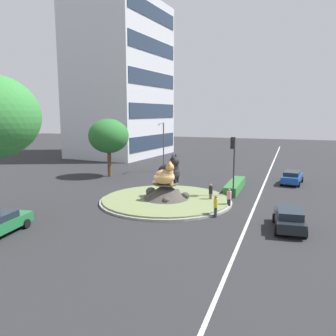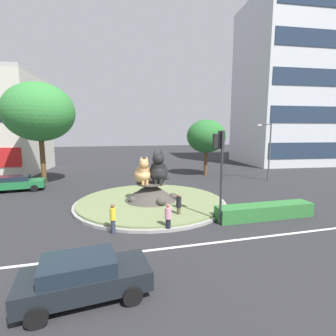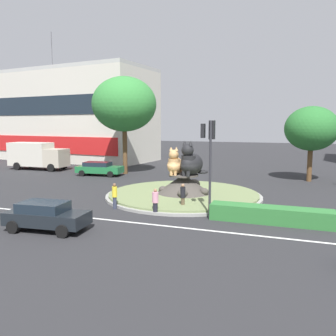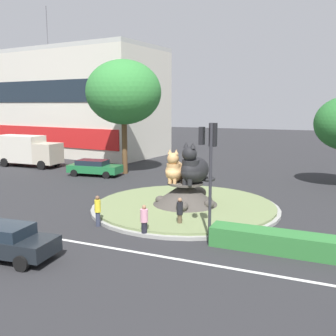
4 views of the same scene
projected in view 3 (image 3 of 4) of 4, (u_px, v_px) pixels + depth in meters
The scene contains 16 objects.
ground_plane at pixel (183, 197), 26.06m from camera, with size 160.00×160.00×0.00m, color #28282B.
lane_centreline at pixel (142, 223), 19.03m from camera, with size 112.00×0.20×0.01m, color silver.
roundabout_island at pixel (184, 190), 26.01m from camera, with size 11.56×11.56×1.68m.
cat_statue_calico at pixel (175, 164), 25.78m from camera, with size 1.36×2.12×2.07m.
cat_statue_black at pixel (191, 163), 25.38m from camera, with size 2.00×2.50×2.55m.
traffic_light_mast at pixel (210, 148), 19.56m from camera, with size 0.75×0.50×5.60m.
shophouse_block at pixel (73, 116), 52.59m from camera, with size 25.74×13.36×18.74m.
clipped_hedge_strip at pixel (270, 215), 19.12m from camera, with size 6.56×1.20×0.90m, color #2D7033.
broadleaf_tree_behind_island at pixel (124, 104), 37.03m from camera, with size 6.84×6.84×10.40m.
second_tree_near_tower at pixel (311, 129), 32.39m from camera, with size 4.87×4.87×7.05m.
pedestrian_pink_shirt at pixel (155, 201), 20.78m from camera, with size 0.38×0.38×1.59m.
pedestrian_black_shirt at pixel (183, 196), 22.06m from camera, with size 0.32×0.32×1.65m.
pedestrian_yellow_shirt at pixel (115, 195), 22.22m from camera, with size 0.32×0.32×1.66m.
sedan_on_far_lane at pixel (46, 215), 17.76m from camera, with size 4.33×2.30×1.46m.
parked_car_right at pixel (99, 168), 36.59m from camera, with size 4.97×2.51×1.44m.
delivery_box_truck at pixel (37, 155), 41.31m from camera, with size 7.28×2.76×3.19m.
Camera 3 is at (7.66, -24.44, 5.42)m, focal length 37.23 mm.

